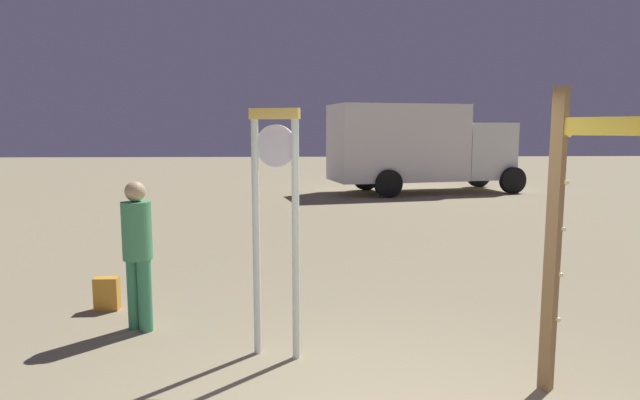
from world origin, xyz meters
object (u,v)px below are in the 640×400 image
(arrow_sign, at_px, (590,197))
(person_near_clock, at_px, (138,248))
(backpack, at_px, (107,294))
(box_truck_near, at_px, (417,145))
(standing_clock, at_px, (276,208))

(arrow_sign, height_order, person_near_clock, arrow_sign)
(person_near_clock, height_order, backpack, person_near_clock)
(backpack, height_order, box_truck_near, box_truck_near)
(person_near_clock, bearing_deg, box_truck_near, 65.42)
(backpack, distance_m, box_truck_near, 13.82)
(arrow_sign, bearing_deg, standing_clock, 157.83)
(backpack, bearing_deg, box_truck_near, 61.93)
(standing_clock, xyz_separation_m, person_near_clock, (-1.52, 0.74, -0.54))
(person_near_clock, distance_m, box_truck_near, 14.13)
(person_near_clock, bearing_deg, backpack, 130.25)
(standing_clock, height_order, arrow_sign, arrow_sign)
(standing_clock, height_order, box_truck_near, box_truck_near)
(person_near_clock, xyz_separation_m, backpack, (-0.60, 0.71, -0.72))
(arrow_sign, relative_size, box_truck_near, 0.37)
(arrow_sign, xyz_separation_m, backpack, (-4.59, 2.46, -1.47))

